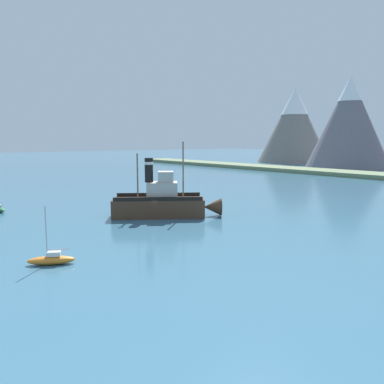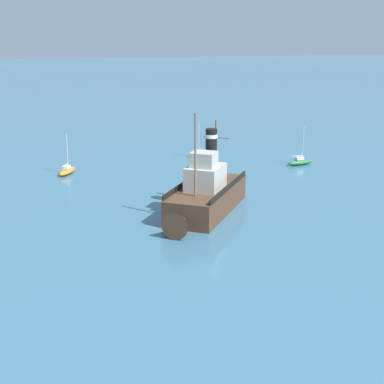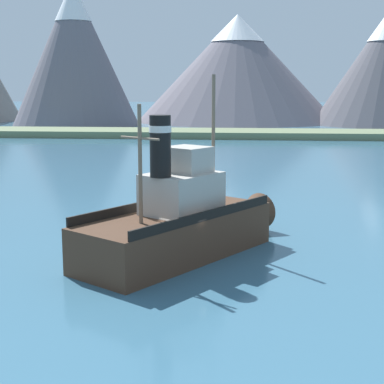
# 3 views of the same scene
# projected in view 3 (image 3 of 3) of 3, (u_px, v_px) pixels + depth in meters

# --- Properties ---
(ground_plane) EXTENTS (600.00, 600.00, 0.00)m
(ground_plane) POSITION_uv_depth(u_px,v_px,m) (184.00, 261.00, 31.60)
(ground_plane) COLOR #38667F
(mountain_ridge) EXTENTS (174.84, 60.87, 32.85)m
(mountain_ridge) POSITION_uv_depth(u_px,v_px,m) (241.00, 66.00, 146.44)
(mountain_ridge) COLOR slate
(mountain_ridge) RESTS_ON ground
(shoreline_strip) EXTENTS (240.00, 12.00, 1.20)m
(shoreline_strip) POSITION_uv_depth(u_px,v_px,m) (229.00, 133.00, 107.20)
(shoreline_strip) COLOR #6B7A56
(shoreline_strip) RESTS_ON ground
(old_tugboat) EXTENTS (10.88, 13.81, 9.90)m
(old_tugboat) POSITION_uv_depth(u_px,v_px,m) (183.00, 222.00, 32.45)
(old_tugboat) COLOR #4C3323
(old_tugboat) RESTS_ON ground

